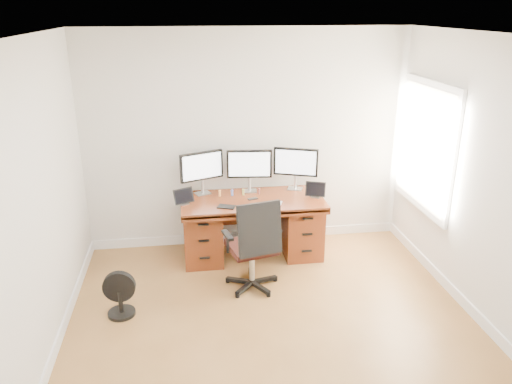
{
  "coord_description": "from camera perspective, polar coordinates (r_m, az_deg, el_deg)",
  "views": [
    {
      "loc": [
        -0.75,
        -3.7,
        2.91
      ],
      "look_at": [
        0.0,
        1.5,
        0.95
      ],
      "focal_mm": 35.0,
      "sensor_mm": 36.0,
      "label": 1
    }
  ],
  "objects": [
    {
      "name": "monitor_left",
      "position": [
        6.05,
        -6.22,
        2.79
      ],
      "size": [
        0.52,
        0.24,
        0.53
      ],
      "rotation": [
        0.0,
        0.0,
        0.38
      ],
      "color": "silver",
      "rests_on": "desk"
    },
    {
      "name": "tablet_left",
      "position": [
        5.83,
        -8.26,
        -0.61
      ],
      "size": [
        0.25,
        0.16,
        0.19
      ],
      "rotation": [
        0.0,
        0.0,
        0.44
      ],
      "color": "silver",
      "rests_on": "desk"
    },
    {
      "name": "ground",
      "position": [
        4.77,
        2.71,
        -17.19
      ],
      "size": [
        4.5,
        4.5,
        0.0
      ],
      "primitive_type": "plane",
      "color": "olive",
      "rests_on": "ground"
    },
    {
      "name": "figurine_orange",
      "position": [
        6.04,
        -4.17,
        -0.08
      ],
      "size": [
        0.03,
        0.03,
        0.08
      ],
      "color": "#EA9E4A",
      "rests_on": "desk"
    },
    {
      "name": "drawing_tablet",
      "position": [
        5.73,
        -3.4,
        -1.68
      ],
      "size": [
        0.23,
        0.19,
        0.01
      ],
      "primitive_type": "cube",
      "rotation": [
        0.0,
        0.0,
        -0.38
      ],
      "color": "black",
      "rests_on": "desk"
    },
    {
      "name": "monitor_right",
      "position": [
        6.19,
        4.56,
        3.27
      ],
      "size": [
        0.53,
        0.23,
        0.53
      ],
      "rotation": [
        0.0,
        0.0,
        -0.36
      ],
      "color": "silver",
      "rests_on": "desk"
    },
    {
      "name": "figurine_brown",
      "position": [
        6.09,
        0.33,
        0.15
      ],
      "size": [
        0.03,
        0.03,
        0.08
      ],
      "color": "#924C45",
      "rests_on": "desk"
    },
    {
      "name": "keyboard",
      "position": [
        5.75,
        -0.15,
        -1.53
      ],
      "size": [
        0.27,
        0.16,
        0.01
      ],
      "primitive_type": "cube",
      "rotation": [
        0.0,
        0.0,
        0.2
      ],
      "color": "white",
      "rests_on": "desk"
    },
    {
      "name": "monitor_center",
      "position": [
        6.1,
        -0.77,
        3.05
      ],
      "size": [
        0.55,
        0.16,
        0.53
      ],
      "rotation": [
        0.0,
        0.0,
        -0.1
      ],
      "color": "silver",
      "rests_on": "desk"
    },
    {
      "name": "back_wall",
      "position": [
        6.2,
        -1.0,
        5.88
      ],
      "size": [
        4.0,
        0.1,
        2.7
      ],
      "primitive_type": "cube",
      "color": "silver",
      "rests_on": "ground"
    },
    {
      "name": "figurine_blue",
      "position": [
        6.06,
        -2.75,
        -0.01
      ],
      "size": [
        0.03,
        0.03,
        0.08
      ],
      "color": "#6177D8",
      "rests_on": "desk"
    },
    {
      "name": "floor_fan",
      "position": [
        5.22,
        -15.31,
        -11.27
      ],
      "size": [
        0.32,
        0.27,
        0.47
      ],
      "rotation": [
        0.0,
        0.0,
        -0.05
      ],
      "color": "black",
      "rests_on": "ground"
    },
    {
      "name": "trackpad",
      "position": [
        5.83,
        2.34,
        -1.25
      ],
      "size": [
        0.16,
        0.16,
        0.01
      ],
      "primitive_type": "cube",
      "rotation": [
        0.0,
        0.0,
        -0.34
      ],
      "color": "silver",
      "rests_on": "desk"
    },
    {
      "name": "office_chair",
      "position": [
        5.42,
        -0.28,
        -7.75
      ],
      "size": [
        0.68,
        0.68,
        1.06
      ],
      "rotation": [
        0.0,
        0.0,
        0.23
      ],
      "color": "black",
      "rests_on": "ground"
    },
    {
      "name": "figurine_yellow",
      "position": [
        6.07,
        -1.46,
        0.06
      ],
      "size": [
        0.03,
        0.03,
        0.08
      ],
      "color": "#D6D264",
      "rests_on": "desk"
    },
    {
      "name": "phone",
      "position": [
        5.95,
        -0.39,
        -0.77
      ],
      "size": [
        0.13,
        0.09,
        0.01
      ],
      "primitive_type": "cube",
      "rotation": [
        0.0,
        0.0,
        0.31
      ],
      "color": "black",
      "rests_on": "desk"
    },
    {
      "name": "tablet_right",
      "position": [
        6.02,
        6.82,
        0.16
      ],
      "size": [
        0.25,
        0.15,
        0.19
      ],
      "rotation": [
        0.0,
        0.0,
        -0.38
      ],
      "color": "silver",
      "rests_on": "desk"
    },
    {
      "name": "desk",
      "position": [
        6.12,
        -0.45,
        -3.74
      ],
      "size": [
        1.7,
        0.8,
        0.75
      ],
      "color": "#5F2813",
      "rests_on": "ground"
    },
    {
      "name": "right_wall",
      "position": [
        4.95,
        26.1,
        -0.04
      ],
      "size": [
        0.1,
        4.5,
        2.7
      ],
      "color": "silver",
      "rests_on": "ground"
    }
  ]
}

